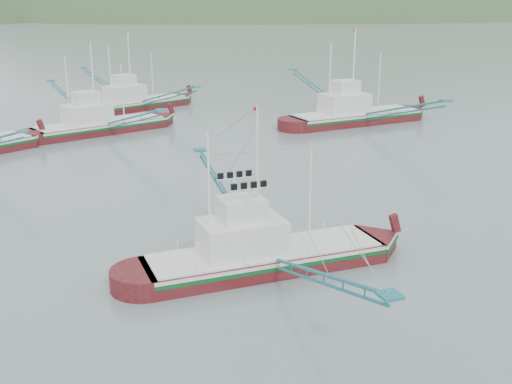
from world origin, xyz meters
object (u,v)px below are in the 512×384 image
object	(u,v)px
bg_boat_right	(354,109)
bg_boat_extra	(134,93)
main_boat	(261,246)
bg_boat_far	(99,114)

from	to	relation	value
bg_boat_right	bg_boat_extra	distance (m)	29.05
main_boat	bg_boat_right	xyz separation A→B (m)	(24.67, 35.07, 0.37)
bg_boat_far	bg_boat_right	bearing A→B (deg)	-28.31
bg_boat_far	bg_boat_extra	xyz separation A→B (m)	(6.09, 13.37, 0.08)
bg_boat_far	bg_boat_right	size ratio (longest dim) A/B	0.88
main_boat	bg_boat_far	xyz separation A→B (m)	(-4.00, 39.96, 0.65)
main_boat	bg_boat_far	distance (m)	40.16
main_boat	bg_boat_extra	size ratio (longest dim) A/B	0.98
bg_boat_far	bg_boat_right	xyz separation A→B (m)	(28.68, -4.88, -0.28)
bg_boat_far	bg_boat_right	world-z (taller)	bg_boat_right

